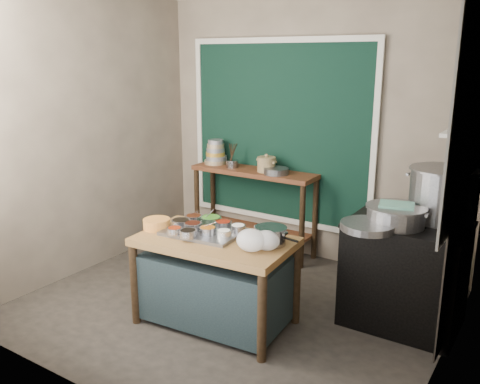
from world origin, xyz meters
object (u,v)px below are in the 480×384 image
Objects in this scene: prep_table at (215,281)px; condiment_tray at (203,232)px; yellow_basin at (157,224)px; ceramic_crock at (266,165)px; saucepan at (271,236)px; steamer at (396,216)px; back_counter at (254,211)px; stove_block at (404,275)px; stock_pot at (442,194)px; utensil_cup at (232,164)px.

prep_table is 0.42m from condiment_tray.
yellow_basin reaches higher than condiment_tray.
prep_table is 5.91× the size of ceramic_crock.
steamer reaches higher than saucepan.
back_counter is 2.04m from stove_block.
ceramic_crock is at bearing -5.74° from back_counter.
yellow_basin is at bearing -88.17° from back_counter.
back_counter is at bearing 91.83° from yellow_basin.
ceramic_crock reaches higher than condiment_tray.
ceramic_crock is (-0.29, 1.52, 0.26)m from condiment_tray.
saucepan is at bearing -54.30° from back_counter.
condiment_tray is 1.95m from stock_pot.
stock_pot reaches higher than yellow_basin.
steamer is (1.37, 0.69, 0.19)m from condiment_tray.
yellow_basin is 1.67m from utensil_cup.
stove_block is 4.25× the size of ceramic_crock.
utensil_cup reaches higher than saucepan.
condiment_tray is 4.40× the size of utensil_cup.
condiment_tray is 1.29× the size of steamer.
stove_block is 3.98× the size of yellow_basin.
utensil_cup is (-0.72, 1.50, 0.23)m from condiment_tray.
steamer reaches higher than yellow_basin.
utensil_cup is at bearing 158.62° from steamer.
stock_pot is (1.92, -0.50, 0.07)m from ceramic_crock.
steamer reaches higher than utensil_cup.
steamer is at bearing 26.36° from prep_table.
steamer is (1.66, -0.84, -0.06)m from ceramic_crock.
saucepan is at bearing -47.26° from utensil_cup.
yellow_basin is (0.05, -1.66, 0.32)m from back_counter.
back_counter reaches higher than prep_table.
yellow_basin is at bearing -150.72° from stock_pot.
steamer is at bearing -128.18° from stock_pot.
condiment_tray is 2.93× the size of ceramic_crock.
yellow_basin is 0.88× the size of saucepan.
stock_pot is (1.63, 1.02, 0.33)m from condiment_tray.
back_counter is 6.40× the size of yellow_basin.
yellow_basin is at bearing -78.90° from utensil_cup.
saucepan is at bearing 12.00° from prep_table.
condiment_tray is at bearing -162.30° from saucepan.
prep_table is 0.86× the size of back_counter.
back_counter is 1.61× the size of stove_block.
utensil_cup is at bearing 115.58° from condiment_tray.
back_counter reaches higher than saucepan.
stove_block is at bearing 28.84° from prep_table.
saucepan is 1.69m from ceramic_crock.
condiment_tray is 2.42× the size of saucepan.
steamer is (1.77, 0.81, 0.16)m from yellow_basin.
stove_block is 1.45× the size of condiment_tray.
saucepan is at bearing 11.97° from yellow_basin.
yellow_basin is 1.95m from steamer.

